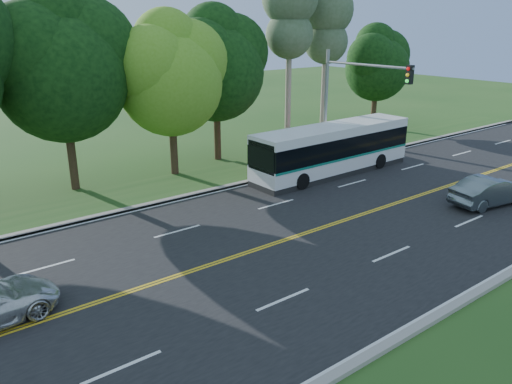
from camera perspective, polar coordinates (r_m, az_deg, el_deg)
ground at (r=22.54m, az=9.00°, el=-3.61°), size 120.00×120.00×0.00m
road at (r=22.53m, az=9.00°, el=-3.58°), size 60.00×14.00×0.02m
curb_north at (r=27.58m, az=-1.73°, el=1.01°), size 60.00×0.30×0.15m
curb_south at (r=18.84m, az=25.07°, el=-9.73°), size 60.00×0.30×0.15m
grass_verge at (r=29.04m, az=-3.87°, el=1.85°), size 60.00×4.00×0.10m
lane_markings at (r=22.46m, az=8.83°, el=-3.61°), size 57.60×13.82×0.00m
tree_row at (r=28.26m, az=-16.90°, el=14.44°), size 44.70×9.10×13.84m
bougainvillea_hedge at (r=32.64m, az=7.52°, el=4.86°), size 9.50×2.25×1.50m
traffic_signal at (r=29.55m, az=10.70°, el=11.06°), size 0.42×6.10×7.00m
transit_bus at (r=29.57m, az=8.77°, el=4.76°), size 10.92×2.56×2.85m
sedan at (r=26.85m, az=25.20°, el=0.12°), size 4.45×2.22×1.40m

